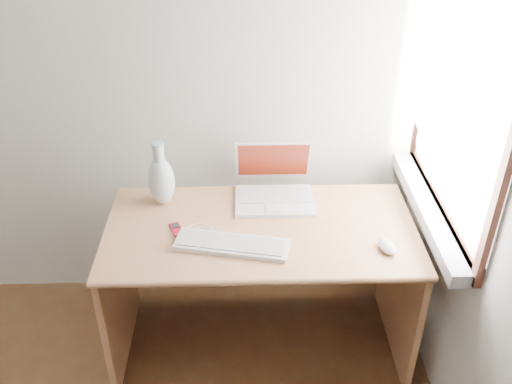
{
  "coord_description": "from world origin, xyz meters",
  "views": [
    {
      "loc": [
        0.89,
        -0.72,
        2.19
      ],
      "look_at": [
        0.95,
        1.35,
        0.86
      ],
      "focal_mm": 40.0,
      "sensor_mm": 36.0,
      "label": 1
    }
  ],
  "objects_px": {
    "laptop": "(274,187)",
    "vase": "(161,179)",
    "external_keyboard": "(232,244)",
    "desk": "(260,252)"
  },
  "relations": [
    {
      "from": "laptop",
      "to": "vase",
      "type": "relative_size",
      "value": 1.16
    },
    {
      "from": "vase",
      "to": "desk",
      "type": "bearing_deg",
      "value": -15.86
    },
    {
      "from": "external_keyboard",
      "to": "vase",
      "type": "height_order",
      "value": "vase"
    },
    {
      "from": "external_keyboard",
      "to": "laptop",
      "type": "bearing_deg",
      "value": 74.34
    },
    {
      "from": "desk",
      "to": "vase",
      "type": "relative_size",
      "value": 4.33
    },
    {
      "from": "laptop",
      "to": "external_keyboard",
      "type": "distance_m",
      "value": 0.43
    },
    {
      "from": "vase",
      "to": "laptop",
      "type": "bearing_deg",
      "value": 3.88
    },
    {
      "from": "external_keyboard",
      "to": "vase",
      "type": "bearing_deg",
      "value": 145.25
    },
    {
      "from": "desk",
      "to": "external_keyboard",
      "type": "height_order",
      "value": "external_keyboard"
    },
    {
      "from": "laptop",
      "to": "external_keyboard",
      "type": "relative_size",
      "value": 0.74
    }
  ]
}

